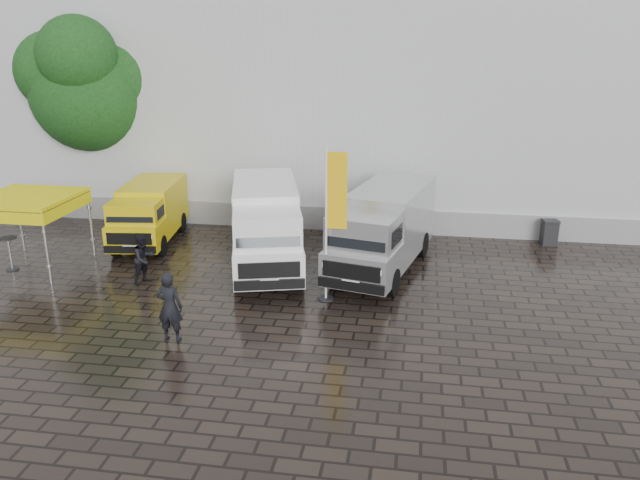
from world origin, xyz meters
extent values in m
plane|color=black|center=(0.00, 0.00, 0.00)|extent=(120.00, 120.00, 0.00)
cube|color=silver|center=(2.00, 16.00, 6.00)|extent=(44.00, 16.00, 12.00)
cube|color=gray|center=(2.00, 7.95, 0.50)|extent=(44.00, 0.15, 1.00)
cylinder|color=silver|center=(-11.86, 3.41, 1.22)|extent=(0.10, 0.10, 2.45)
cylinder|color=silver|center=(-8.97, 3.41, 1.22)|extent=(0.10, 0.10, 2.45)
cylinder|color=silver|center=(-8.97, 0.52, 1.22)|extent=(0.10, 0.10, 2.45)
cube|color=yellow|center=(-10.42, 1.96, 2.55)|extent=(3.09, 3.09, 0.12)
cube|color=yellow|center=(-10.42, 0.44, 2.25)|extent=(3.04, 0.04, 0.40)
cylinder|color=black|center=(0.27, 0.74, 0.02)|extent=(0.50, 0.50, 0.04)
cylinder|color=white|center=(0.27, 0.74, 2.43)|extent=(0.07, 0.07, 4.87)
cube|color=yellow|center=(0.60, 0.74, 3.50)|extent=(0.60, 0.03, 2.34)
cylinder|color=black|center=(-11.29, 8.55, 2.29)|extent=(0.64, 0.64, 4.57)
sphere|color=#123A15|center=(-11.29, 8.55, 5.49)|extent=(5.03, 5.03, 5.03)
sphere|color=#123A15|center=(-11.89, 9.45, 7.54)|extent=(2.97, 2.97, 2.97)
cylinder|color=black|center=(-11.08, 1.51, 0.59)|extent=(0.60, 0.60, 1.18)
cube|color=black|center=(8.16, 7.46, 0.50)|extent=(0.65, 0.65, 0.99)
imported|color=black|center=(-3.45, -2.66, 0.98)|extent=(0.73, 0.49, 1.97)
imported|color=black|center=(-5.90, 1.12, 0.85)|extent=(0.95, 1.02, 1.69)
camera|label=1|loc=(2.97, -17.08, 7.95)|focal=35.00mm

